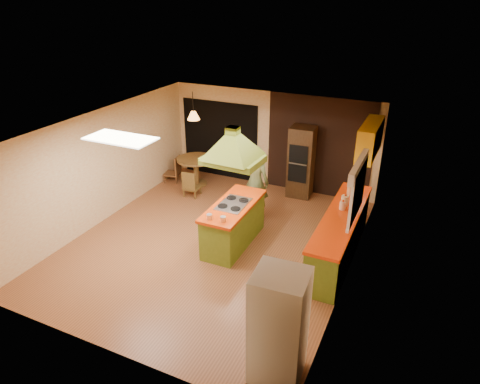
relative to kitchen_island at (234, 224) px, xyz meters
The scene contains 21 objects.
ground 0.61m from the kitchen_island, 156.18° to the right, with size 6.50×6.50×0.00m, color brown.
room_walls 0.89m from the kitchen_island, 156.18° to the right, with size 5.50×6.50×6.50m.
ceiling_plane 2.08m from the kitchen_island, 156.18° to the right, with size 6.50×6.50×0.00m, color silver.
brick_panel 3.29m from the kitchen_island, 74.01° to the left, with size 2.64×0.03×2.50m, color #381E14.
nook_opening 3.64m from the kitchen_island, 121.39° to the left, with size 2.20×0.03×2.10m, color black.
right_counter 2.12m from the kitchen_island, 11.85° to the left, with size 0.62×3.05×0.92m.
upper_cabinets 3.35m from the kitchen_island, 42.80° to the left, with size 0.34×1.40×0.70m, color yellow.
window_right 2.68m from the kitchen_island, ahead, with size 0.12×1.35×1.06m.
fluor_panel 2.85m from the kitchen_island, 137.17° to the right, with size 1.20×0.60×0.03m, color white.
kitchen_island is the anchor object (origin of this frame).
range_hood 1.79m from the kitchen_island, 165.96° to the left, with size 1.12×0.83×0.80m.
man 1.32m from the kitchen_island, 92.29° to the left, with size 0.63×0.41×1.73m, color #4E532C.
refrigerator 3.42m from the kitchen_island, 54.40° to the right, with size 0.68×0.64×1.66m, color white.
wall_oven 2.87m from the kitchen_island, 79.00° to the left, with size 0.63×0.63×1.80m.
dining_table 3.12m from the kitchen_island, 134.23° to the left, with size 0.99×0.99×0.75m.
chair_left 3.58m from the kitchen_island, 143.41° to the left, with size 0.40×0.40×0.72m, color brown, non-canonical shape.
chair_near 2.50m from the kitchen_island, 140.55° to the left, with size 0.38×0.38×0.69m, color brown, non-canonical shape.
pendant_lamp 3.44m from the kitchen_island, 134.23° to the left, with size 0.32×0.32×0.21m, color #FF9E3F.
canister_large 2.54m from the kitchen_island, 34.82° to the left, with size 0.15×0.15×0.22m, color beige.
canister_medium 2.27m from the kitchen_island, 22.87° to the left, with size 0.15×0.15×0.20m, color #FFF6CD.
canister_small 2.20m from the kitchen_island, 18.17° to the left, with size 0.12×0.12×0.16m, color #F8E7C7.
Camera 1 is at (3.67, -6.67, 4.81)m, focal length 32.00 mm.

